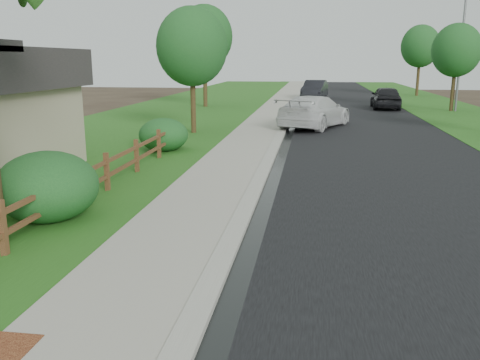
% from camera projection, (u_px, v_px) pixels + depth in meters
% --- Properties ---
extents(ground, '(120.00, 120.00, 0.00)m').
position_uv_depth(ground, '(145.00, 360.00, 6.16)').
color(ground, '#36281D').
extents(road, '(8.00, 90.00, 0.02)m').
position_uv_depth(road, '(348.00, 107.00, 39.22)').
color(road, black).
rests_on(road, ground).
extents(curb, '(0.40, 90.00, 0.12)m').
position_uv_depth(curb, '(294.00, 105.00, 39.80)').
color(curb, gray).
rests_on(curb, ground).
extents(wet_gutter, '(0.50, 90.00, 0.00)m').
position_uv_depth(wet_gutter, '(298.00, 106.00, 39.76)').
color(wet_gutter, black).
rests_on(wet_gutter, road).
extents(sidewalk, '(2.20, 90.00, 0.10)m').
position_uv_depth(sidewalk, '(277.00, 105.00, 39.98)').
color(sidewalk, '#A39B8E').
rests_on(sidewalk, ground).
extents(grass_strip, '(1.60, 90.00, 0.06)m').
position_uv_depth(grass_strip, '(253.00, 105.00, 40.25)').
color(grass_strip, '#245718').
rests_on(grass_strip, ground).
extents(lawn_near, '(9.00, 90.00, 0.04)m').
position_uv_depth(lawn_near, '(189.00, 105.00, 40.97)').
color(lawn_near, '#245718').
rests_on(lawn_near, ground).
extents(verge_far, '(6.00, 90.00, 0.04)m').
position_uv_depth(verge_far, '(441.00, 108.00, 38.27)').
color(verge_far, '#245718').
rests_on(verge_far, ground).
extents(ranch_fence, '(0.12, 16.92, 1.10)m').
position_uv_depth(ranch_fence, '(88.00, 180.00, 12.68)').
color(ranch_fence, '#432B16').
rests_on(ranch_fence, ground).
extents(white_suv, '(4.37, 6.31, 1.70)m').
position_uv_depth(white_suv, '(315.00, 111.00, 26.98)').
color(white_suv, silver).
rests_on(white_suv, road).
extents(dark_car_mid, '(2.13, 4.94, 1.66)m').
position_uv_depth(dark_car_mid, '(386.00, 97.00, 37.37)').
color(dark_car_mid, black).
rests_on(dark_car_mid, road).
extents(dark_car_far, '(2.59, 5.40, 1.71)m').
position_uv_depth(dark_car_far, '(315.00, 90.00, 46.70)').
color(dark_car_far, black).
rests_on(dark_car_far, road).
extents(streetlight, '(1.83, 0.31, 7.92)m').
position_uv_depth(streetlight, '(459.00, 46.00, 34.51)').
color(streetlight, slate).
rests_on(streetlight, ground).
extents(shrub_b, '(2.63, 2.63, 1.59)m').
position_uv_depth(shrub_b, '(47.00, 187.00, 11.32)').
color(shrub_b, '#19471D').
rests_on(shrub_b, ground).
extents(shrub_d, '(2.53, 2.53, 1.32)m').
position_uv_depth(shrub_d, '(163.00, 135.00, 20.03)').
color(shrub_d, '#19471D').
rests_on(shrub_d, ground).
extents(tree_near_left, '(3.41, 3.41, 6.04)m').
position_uv_depth(tree_near_left, '(192.00, 47.00, 24.17)').
color(tree_near_left, '#342715').
rests_on(tree_near_left, ground).
extents(tree_mid_left, '(4.23, 4.23, 7.57)m').
position_uv_depth(tree_mid_left, '(204.00, 37.00, 37.90)').
color(tree_mid_left, '#342715').
rests_on(tree_mid_left, ground).
extents(tree_mid_right, '(3.32, 3.32, 6.01)m').
position_uv_depth(tree_mid_right, '(457.00, 50.00, 34.81)').
color(tree_mid_right, '#342715').
rests_on(tree_mid_right, ground).
extents(tree_far_right, '(3.75, 3.75, 6.91)m').
position_uv_depth(tree_far_right, '(420.00, 46.00, 49.78)').
color(tree_far_right, '#342715').
rests_on(tree_far_right, ground).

